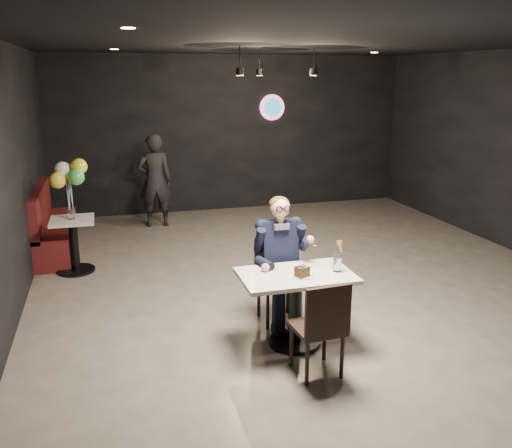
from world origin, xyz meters
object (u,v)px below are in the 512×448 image
object	(u,v)px
chair_near	(317,326)
seated_man	(279,259)
balloon_vase	(71,214)
chair_far	(278,282)
side_table	(74,247)
passerby	(155,181)
main_table	(295,309)
booth_bench	(55,220)
sundae_glass	(337,262)

from	to	relation	value
chair_near	seated_man	xyz separation A→B (m)	(0.00, 1.11, 0.26)
seated_man	balloon_vase	size ratio (longest dim) A/B	10.32
chair_far	balloon_vase	size ratio (longest dim) A/B	6.59
chair_far	chair_near	world-z (taller)	same
side_table	passerby	xyz separation A→B (m)	(1.31, 2.09, 0.46)
main_table	seated_man	xyz separation A→B (m)	(0.00, 0.55, 0.34)
main_table	passerby	world-z (taller)	passerby
booth_bench	passerby	xyz separation A→B (m)	(1.61, 1.09, 0.32)
seated_man	sundae_glass	bearing A→B (deg)	-55.37
main_table	chair_near	distance (m)	0.57
chair_near	side_table	distance (m)	4.00
main_table	chair_far	xyz separation A→B (m)	(0.00, 0.55, 0.09)
sundae_glass	balloon_vase	distance (m)	3.84
sundae_glass	passerby	world-z (taller)	passerby
passerby	sundae_glass	bearing A→B (deg)	105.94
seated_man	sundae_glass	xyz separation A→B (m)	(0.41, -0.59, 0.12)
main_table	chair_far	bearing A→B (deg)	90.00
sundae_glass	booth_bench	world-z (taller)	booth_bench
chair_near	passerby	size ratio (longest dim) A/B	0.56
main_table	booth_bench	xyz separation A→B (m)	(-2.49, 3.78, 0.13)
main_table	chair_near	size ratio (longest dim) A/B	1.20
main_table	seated_man	distance (m)	0.65
chair_far	passerby	bearing A→B (deg)	101.49
booth_bench	chair_near	bearing A→B (deg)	-60.17
booth_bench	balloon_vase	bearing A→B (deg)	-73.30
main_table	booth_bench	distance (m)	4.53
main_table	booth_bench	size ratio (longest dim) A/B	0.55
chair_near	booth_bench	distance (m)	5.01
passerby	side_table	bearing A→B (deg)	59.16
sundae_glass	seated_man	bearing A→B (deg)	124.63
seated_man	side_table	world-z (taller)	seated_man
chair_far	passerby	world-z (taller)	passerby
sundae_glass	side_table	world-z (taller)	sundae_glass
side_table	sundae_glass	bearing A→B (deg)	-47.38
main_table	side_table	size ratio (longest dim) A/B	1.54
main_table	sundae_glass	size ratio (longest dim) A/B	5.80
sundae_glass	booth_bench	size ratio (longest dim) A/B	0.09
booth_bench	side_table	size ratio (longest dim) A/B	2.82
sundae_glass	booth_bench	bearing A→B (deg)	127.17
main_table	balloon_vase	world-z (taller)	balloon_vase
booth_bench	sundae_glass	bearing A→B (deg)	-52.83
booth_bench	balloon_vase	xyz separation A→B (m)	(0.30, -1.00, 0.32)
chair_near	sundae_glass	xyz separation A→B (m)	(0.41, 0.52, 0.38)
seated_man	booth_bench	xyz separation A→B (m)	(-2.49, 3.23, -0.22)
main_table	balloon_vase	bearing A→B (deg)	128.22
chair_far	chair_near	bearing A→B (deg)	-90.00
sundae_glass	balloon_vase	xyz separation A→B (m)	(-2.60, 2.83, -0.03)
seated_man	side_table	bearing A→B (deg)	134.46
passerby	main_table	bearing A→B (deg)	101.47
chair_near	seated_man	size ratio (longest dim) A/B	0.64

